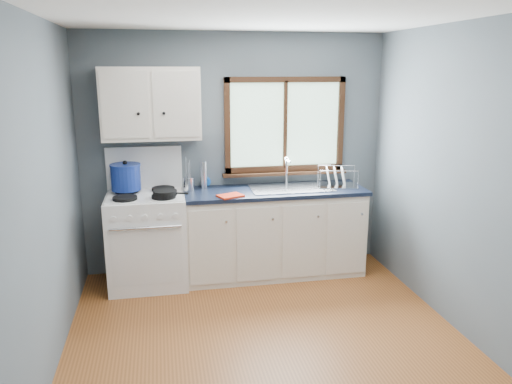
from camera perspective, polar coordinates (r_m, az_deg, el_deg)
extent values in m
cube|color=brown|center=(4.08, 1.80, -17.75)|extent=(3.20, 3.60, 0.02)
cube|color=white|center=(3.49, 2.14, 20.11)|extent=(3.20, 3.60, 0.02)
cube|color=#555E64|center=(5.33, -2.40, 4.39)|extent=(3.20, 0.02, 2.50)
cube|color=#555E64|center=(1.97, 14.12, -13.28)|extent=(3.20, 0.02, 2.50)
cube|color=#555E64|center=(3.59, -23.94, -1.54)|extent=(0.02, 3.60, 2.50)
cube|color=#555E64|center=(4.24, 23.70, 0.71)|extent=(0.02, 3.60, 2.50)
cube|color=white|center=(5.13, -12.31, -5.41)|extent=(0.76, 0.65, 0.92)
cube|color=white|center=(5.25, -12.64, 2.71)|extent=(0.76, 0.05, 0.44)
cube|color=silver|center=(5.00, -12.58, -0.38)|extent=(0.72, 0.59, 0.01)
cylinder|color=black|center=(4.86, -14.75, -0.68)|extent=(0.23, 0.23, 0.03)
cylinder|color=black|center=(4.85, -10.51, -0.49)|extent=(0.23, 0.23, 0.03)
cylinder|color=black|center=(5.15, -14.56, 0.15)|extent=(0.23, 0.23, 0.03)
cylinder|color=black|center=(5.14, -10.55, 0.34)|extent=(0.23, 0.23, 0.03)
cylinder|color=silver|center=(4.73, -12.53, -4.04)|extent=(0.66, 0.02, 0.02)
cube|color=silver|center=(4.85, -12.34, -7.34)|extent=(0.66, 0.01, 0.55)
cube|color=silver|center=(5.28, 2.03, -4.75)|extent=(1.85, 0.60, 0.88)
cube|color=black|center=(5.44, 1.95, -8.67)|extent=(1.85, 0.54, 0.08)
cube|color=black|center=(5.15, 2.08, 0.10)|extent=(1.89, 0.64, 0.04)
cube|color=silver|center=(5.19, 4.02, 0.43)|extent=(0.84, 0.46, 0.01)
cube|color=silver|center=(5.16, 1.86, -0.45)|extent=(0.36, 0.40, 0.14)
cube|color=silver|center=(5.26, 6.11, -0.24)|extent=(0.36, 0.40, 0.14)
cylinder|color=silver|center=(5.35, 3.49, 2.35)|extent=(0.02, 0.02, 0.28)
cylinder|color=silver|center=(5.26, 3.70, 3.59)|extent=(0.02, 0.16, 0.02)
sphere|color=silver|center=(5.32, 3.51, 3.83)|extent=(0.04, 0.04, 0.04)
cube|color=#9EC6A8|center=(5.37, 3.31, 7.69)|extent=(1.22, 0.01, 0.92)
cube|color=#341D0F|center=(5.32, 3.43, 12.71)|extent=(1.30, 0.05, 0.06)
cube|color=#341D0F|center=(5.42, 3.28, 2.73)|extent=(1.30, 0.05, 0.06)
cube|color=#341D0F|center=(5.23, -3.30, 7.53)|extent=(0.06, 0.05, 1.00)
cube|color=#341D0F|center=(5.54, 9.64, 7.71)|extent=(0.06, 0.05, 1.00)
cube|color=#341D0F|center=(5.35, 3.35, 7.67)|extent=(0.03, 0.05, 0.92)
cube|color=#341D0F|center=(5.40, 3.35, 2.15)|extent=(1.36, 0.10, 0.03)
cube|color=silver|center=(5.03, -11.92, 9.85)|extent=(0.95, 0.32, 0.70)
cube|color=silver|center=(4.87, -14.77, 9.57)|extent=(0.44, 0.01, 0.62)
cube|color=silver|center=(4.86, -9.10, 9.84)|extent=(0.44, 0.01, 0.62)
sphere|color=black|center=(4.85, -13.30, 8.69)|extent=(0.03, 0.03, 0.03)
sphere|color=black|center=(4.85, -10.49, 8.83)|extent=(0.03, 0.03, 0.03)
cylinder|color=black|center=(4.83, -10.37, -0.08)|extent=(0.29, 0.29, 0.05)
cube|color=black|center=(4.78, -8.49, -0.14)|extent=(0.13, 0.06, 0.01)
cylinder|color=navy|center=(5.10, -14.65, 1.60)|extent=(0.37, 0.37, 0.24)
cylinder|color=navy|center=(5.08, -14.74, 3.01)|extent=(0.39, 0.39, 0.02)
sphere|color=black|center=(5.07, -14.76, 3.26)|extent=(0.06, 0.06, 0.04)
cylinder|color=silver|center=(5.12, -7.70, 0.90)|extent=(0.12, 0.12, 0.14)
cylinder|color=silver|center=(5.10, -7.56, 2.50)|extent=(0.01, 0.01, 0.20)
cylinder|color=silver|center=(5.10, -7.99, 2.68)|extent=(0.01, 0.01, 0.24)
cylinder|color=silver|center=(5.07, -7.72, 2.32)|extent=(0.01, 0.01, 0.18)
cylinder|color=silver|center=(5.18, -5.99, 1.94)|extent=(0.08, 0.08, 0.29)
imported|color=#1556B0|center=(5.25, -5.74, 1.97)|extent=(0.11, 0.11, 0.26)
cube|color=red|center=(4.86, -2.94, -0.44)|extent=(0.28, 0.25, 0.02)
cube|color=silver|center=(5.35, 9.26, 0.73)|extent=(0.48, 0.40, 0.01)
cylinder|color=silver|center=(5.17, 7.31, 1.37)|extent=(0.01, 0.01, 0.20)
cylinder|color=silver|center=(5.21, 11.61, 1.30)|extent=(0.01, 0.01, 0.20)
cylinder|color=silver|center=(5.45, 7.10, 2.04)|extent=(0.01, 0.01, 0.20)
cylinder|color=silver|center=(5.50, 11.18, 1.97)|extent=(0.01, 0.01, 0.20)
cylinder|color=silver|center=(5.17, 9.51, 2.39)|extent=(0.38, 0.10, 0.01)
cylinder|color=silver|center=(5.45, 9.19, 3.01)|extent=(0.38, 0.10, 0.01)
cylinder|color=white|center=(5.32, 8.26, 1.80)|extent=(0.11, 0.22, 0.21)
cylinder|color=white|center=(5.33, 9.10, 1.79)|extent=(0.11, 0.22, 0.21)
cylinder|color=white|center=(5.33, 9.93, 1.77)|extent=(0.11, 0.22, 0.21)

